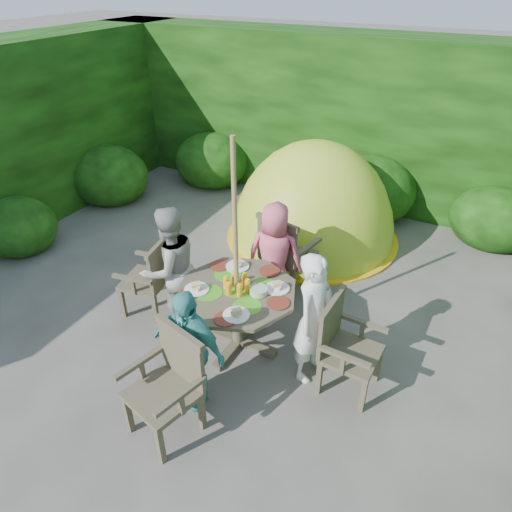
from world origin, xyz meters
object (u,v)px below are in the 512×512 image
at_px(child_left, 170,268).
at_px(child_back, 274,256).
at_px(parasol_pole, 236,254).
at_px(garden_chair_right, 344,345).
at_px(child_front, 188,349).
at_px(garden_chair_front, 169,383).
at_px(garden_chair_back, 284,252).
at_px(garden_chair_left, 151,276).
at_px(dome_tent, 311,237).
at_px(child_right, 314,319).
at_px(patio_table, 238,299).

height_order(child_left, child_back, child_left).
xyz_separation_m(parasol_pole, garden_chair_right, (1.10, -0.03, -0.63)).
bearing_deg(child_front, garden_chair_front, -86.14).
height_order(garden_chair_front, child_back, child_back).
relative_size(parasol_pole, garden_chair_back, 2.30).
height_order(parasol_pole, garden_chair_left, parasol_pole).
relative_size(parasol_pole, garden_chair_left, 2.54).
bearing_deg(child_left, dome_tent, -174.23).
distance_m(garden_chair_back, child_right, 1.38).
height_order(patio_table, garden_chair_front, garden_chair_front).
bearing_deg(garden_chair_left, garden_chair_right, 78.13).
relative_size(garden_chair_back, child_front, 0.80).
relative_size(garden_chair_left, child_front, 0.72).
height_order(garden_chair_right, garden_chair_left, garden_chair_right).
xyz_separation_m(patio_table, garden_chair_right, (1.10, -0.03, -0.11)).
bearing_deg(dome_tent, child_left, -89.25).
bearing_deg(garden_chair_front, garden_chair_back, 104.59).
distance_m(garden_chair_right, garden_chair_left, 2.21).
distance_m(garden_chair_right, garden_chair_front, 1.54).
bearing_deg(child_back, garden_chair_front, 75.76).
distance_m(patio_table, parasol_pole, 0.51).
distance_m(parasol_pole, garden_chair_right, 1.27).
relative_size(garden_chair_right, child_back, 0.71).
distance_m(garden_chair_right, child_left, 1.91).
height_order(parasol_pole, garden_chair_front, parasol_pole).
distance_m(garden_chair_back, child_left, 1.36).
distance_m(child_front, dome_tent, 3.26).
relative_size(garden_chair_front, dome_tent, 0.33).
height_order(garden_chair_back, garden_chair_front, garden_chair_back).
distance_m(patio_table, dome_tent, 2.47).
xyz_separation_m(child_front, dome_tent, (-0.12, 3.20, -0.60)).
height_order(child_back, child_front, child_back).
bearing_deg(dome_tent, child_right, -52.52).
relative_size(garden_chair_right, child_left, 0.65).
xyz_separation_m(garden_chair_right, garden_chair_left, (-2.20, 0.07, -0.01)).
xyz_separation_m(parasol_pole, child_front, (-0.02, -0.80, -0.50)).
distance_m(parasol_pole, garden_chair_front, 1.26).
xyz_separation_m(child_right, dome_tent, (-0.94, 2.42, -0.66)).
bearing_deg(child_back, garden_chair_left, 20.56).
xyz_separation_m(child_back, child_front, (-0.04, -1.60, -0.03)).
height_order(garden_chair_right, child_front, child_front).
xyz_separation_m(garden_chair_front, child_front, (-0.01, 0.30, 0.11)).
height_order(garden_chair_right, child_left, child_left).
height_order(garden_chair_left, child_back, child_back).
distance_m(garden_chair_right, child_back, 1.37).
height_order(parasol_pole, child_left, parasol_pole).
xyz_separation_m(parasol_pole, garden_chair_back, (0.01, 1.10, -0.59)).
relative_size(child_front, dome_tent, 0.42).
xyz_separation_m(parasol_pole, dome_tent, (-0.14, 2.40, -1.10)).
relative_size(parasol_pole, garden_chair_front, 2.38).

